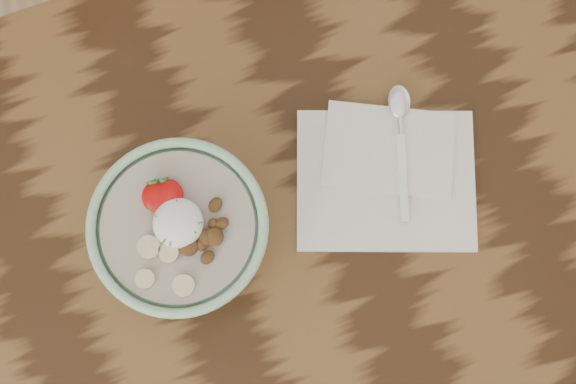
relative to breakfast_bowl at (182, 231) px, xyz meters
The scene contains 4 objects.
table 17.94cm from the breakfast_bowl, 88.75° to the right, with size 160.00×90.00×75.00cm.
breakfast_bowl is the anchor object (origin of this frame).
napkin 27.75cm from the breakfast_bowl, ahead, with size 28.18×25.58×1.42cm.
spoon 31.85cm from the breakfast_bowl, ahead, with size 7.91×17.92×0.96cm.
Camera 1 is at (7.06, -10.10, 177.57)cm, focal length 50.00 mm.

